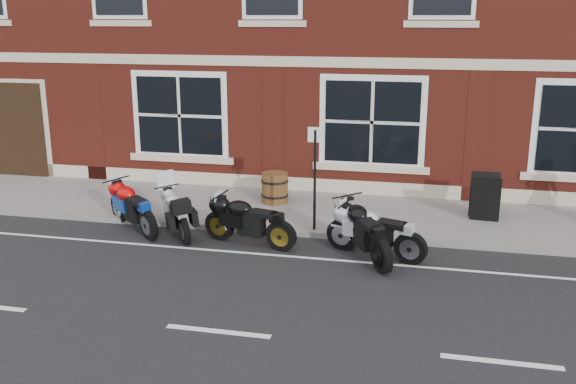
{
  "coord_description": "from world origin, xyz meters",
  "views": [
    {
      "loc": [
        2.86,
        -11.13,
        4.51
      ],
      "look_at": [
        0.04,
        1.6,
        0.9
      ],
      "focal_mm": 40.0,
      "sensor_mm": 36.0,
      "label": 1
    }
  ],
  "objects_px": {
    "moto_naked_black": "(365,228)",
    "a_board_sign": "(485,197)",
    "parking_sign": "(315,171)",
    "moto_sport_red": "(133,205)",
    "moto_sport_black": "(248,219)",
    "barrel_planter": "(275,188)",
    "moto_sport_silver": "(374,229)",
    "moto_touring_silver": "(178,210)"
  },
  "relations": [
    {
      "from": "parking_sign",
      "to": "moto_naked_black",
      "type": "bearing_deg",
      "value": -44.22
    },
    {
      "from": "moto_sport_red",
      "to": "barrel_planter",
      "type": "bearing_deg",
      "value": -7.43
    },
    {
      "from": "moto_naked_black",
      "to": "moto_sport_black",
      "type": "bearing_deg",
      "value": 145.48
    },
    {
      "from": "moto_sport_black",
      "to": "parking_sign",
      "type": "relative_size",
      "value": 0.93
    },
    {
      "from": "moto_sport_black",
      "to": "barrel_planter",
      "type": "relative_size",
      "value": 2.78
    },
    {
      "from": "moto_touring_silver",
      "to": "barrel_planter",
      "type": "distance_m",
      "value": 2.79
    },
    {
      "from": "a_board_sign",
      "to": "barrel_planter",
      "type": "height_order",
      "value": "a_board_sign"
    },
    {
      "from": "moto_naked_black",
      "to": "parking_sign",
      "type": "height_order",
      "value": "parking_sign"
    },
    {
      "from": "moto_sport_red",
      "to": "moto_sport_black",
      "type": "height_order",
      "value": "moto_sport_red"
    },
    {
      "from": "barrel_planter",
      "to": "moto_naked_black",
      "type": "bearing_deg",
      "value": -49.2
    },
    {
      "from": "moto_touring_silver",
      "to": "barrel_planter",
      "type": "bearing_deg",
      "value": 21.46
    },
    {
      "from": "barrel_planter",
      "to": "parking_sign",
      "type": "height_order",
      "value": "parking_sign"
    },
    {
      "from": "moto_sport_silver",
      "to": "parking_sign",
      "type": "height_order",
      "value": "parking_sign"
    },
    {
      "from": "moto_sport_red",
      "to": "moto_touring_silver",
      "type": "bearing_deg",
      "value": -49.52
    },
    {
      "from": "moto_sport_red",
      "to": "moto_sport_silver",
      "type": "height_order",
      "value": "moto_sport_red"
    },
    {
      "from": "moto_sport_silver",
      "to": "parking_sign",
      "type": "distance_m",
      "value": 1.85
    },
    {
      "from": "moto_sport_red",
      "to": "a_board_sign",
      "type": "xyz_separation_m",
      "value": [
        7.4,
        2.0,
        0.09
      ]
    },
    {
      "from": "moto_sport_silver",
      "to": "a_board_sign",
      "type": "relative_size",
      "value": 1.91
    },
    {
      "from": "moto_touring_silver",
      "to": "moto_sport_red",
      "type": "relative_size",
      "value": 0.96
    },
    {
      "from": "moto_touring_silver",
      "to": "moto_sport_red",
      "type": "bearing_deg",
      "value": 145.32
    },
    {
      "from": "moto_naked_black",
      "to": "a_board_sign",
      "type": "height_order",
      "value": "a_board_sign"
    },
    {
      "from": "moto_sport_red",
      "to": "barrel_planter",
      "type": "height_order",
      "value": "moto_sport_red"
    },
    {
      "from": "moto_sport_red",
      "to": "a_board_sign",
      "type": "height_order",
      "value": "a_board_sign"
    },
    {
      "from": "moto_sport_silver",
      "to": "moto_touring_silver",
      "type": "bearing_deg",
      "value": 104.17
    },
    {
      "from": "moto_sport_black",
      "to": "parking_sign",
      "type": "xyz_separation_m",
      "value": [
        1.2,
        0.87,
        0.85
      ]
    },
    {
      "from": "moto_sport_black",
      "to": "moto_touring_silver",
      "type": "bearing_deg",
      "value": 92.79
    },
    {
      "from": "moto_touring_silver",
      "to": "parking_sign",
      "type": "xyz_separation_m",
      "value": [
        2.85,
        0.52,
        0.87
      ]
    },
    {
      "from": "barrel_planter",
      "to": "a_board_sign",
      "type": "bearing_deg",
      "value": -3.77
    },
    {
      "from": "a_board_sign",
      "to": "moto_touring_silver",
      "type": "bearing_deg",
      "value": -157.53
    },
    {
      "from": "moto_sport_red",
      "to": "moto_naked_black",
      "type": "bearing_deg",
      "value": -55.51
    },
    {
      "from": "a_board_sign",
      "to": "parking_sign",
      "type": "distance_m",
      "value": 3.91
    },
    {
      "from": "a_board_sign",
      "to": "parking_sign",
      "type": "height_order",
      "value": "parking_sign"
    },
    {
      "from": "moto_sport_red",
      "to": "parking_sign",
      "type": "bearing_deg",
      "value": -41.8
    },
    {
      "from": "moto_naked_black",
      "to": "a_board_sign",
      "type": "bearing_deg",
      "value": 16.66
    },
    {
      "from": "a_board_sign",
      "to": "barrel_planter",
      "type": "relative_size",
      "value": 1.42
    },
    {
      "from": "moto_sport_silver",
      "to": "a_board_sign",
      "type": "height_order",
      "value": "a_board_sign"
    },
    {
      "from": "moto_sport_black",
      "to": "moto_sport_silver",
      "type": "relative_size",
      "value": 1.02
    },
    {
      "from": "moto_naked_black",
      "to": "a_board_sign",
      "type": "relative_size",
      "value": 1.92
    },
    {
      "from": "moto_sport_black",
      "to": "parking_sign",
      "type": "bearing_deg",
      "value": -39.31
    },
    {
      "from": "moto_sport_red",
      "to": "parking_sign",
      "type": "relative_size",
      "value": 0.78
    },
    {
      "from": "moto_touring_silver",
      "to": "barrel_planter",
      "type": "height_order",
      "value": "moto_touring_silver"
    },
    {
      "from": "moto_sport_red",
      "to": "moto_sport_black",
      "type": "distance_m",
      "value": 2.69
    }
  ]
}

